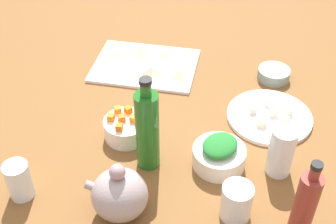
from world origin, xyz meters
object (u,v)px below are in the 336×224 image
at_px(bowl_small_side, 274,74).
at_px(bottle_1, 147,130).
at_px(bottle_0, 306,203).
at_px(drinking_glass_1, 281,151).
at_px(cutting_board, 145,66).
at_px(drinking_glass_2, 19,180).
at_px(drinking_glass_0, 236,202).
at_px(plate_tofu, 269,117).
at_px(bowl_greens, 219,157).
at_px(teapot, 119,194).
at_px(bowl_carrots, 126,128).

xyz_separation_m(bowl_small_side, bottle_1, (0.34, 0.43, 0.10)).
height_order(bottle_0, drinking_glass_1, bottle_0).
relative_size(cutting_board, drinking_glass_2, 3.39).
distance_m(bottle_1, drinking_glass_2, 0.33).
height_order(bottle_0, bottle_1, bottle_1).
bearing_deg(drinking_glass_0, drinking_glass_2, 0.69).
bearing_deg(plate_tofu, bowl_greens, 55.47).
relative_size(bowl_greens, bowl_small_side, 1.33).
distance_m(bowl_greens, bottle_1, 0.21).
distance_m(bottle_1, drinking_glass_0, 0.28).
xyz_separation_m(teapot, drinking_glass_0, (-0.27, -0.03, -0.02)).
distance_m(drinking_glass_1, drinking_glass_2, 0.64).
bearing_deg(bottle_0, drinking_glass_0, -6.87).
bearing_deg(drinking_glass_0, bottle_0, 173.13).
bearing_deg(teapot, bowl_carrots, -81.33).
relative_size(bowl_carrots, bottle_0, 0.58).
xyz_separation_m(bowl_carrots, drinking_glass_2, (0.21, 0.24, 0.02)).
bearing_deg(bottle_0, drinking_glass_2, -0.98).
distance_m(bowl_greens, drinking_glass_1, 0.16).
bearing_deg(bowl_small_side, bottle_0, 93.10).
relative_size(bottle_1, drinking_glass_0, 2.90).
bearing_deg(bowl_greens, bowl_small_side, -111.46).
bearing_deg(bottle_1, bowl_carrots, -50.43).
distance_m(bowl_greens, bowl_small_side, 0.44).
bearing_deg(drinking_glass_0, bowl_greens, -73.80).
xyz_separation_m(bowl_carrots, teapot, (-0.04, 0.26, 0.04)).
relative_size(bowl_greens, bottle_0, 0.65).
height_order(cutting_board, bowl_greens, bowl_greens).
distance_m(bowl_small_side, bottle_0, 0.59).
distance_m(bowl_small_side, drinking_glass_0, 0.58).
bearing_deg(bowl_small_side, drinking_glass_0, 78.62).
relative_size(bowl_small_side, bottle_0, 0.49).
distance_m(bottle_0, drinking_glass_0, 0.15).
distance_m(bowl_carrots, drinking_glass_1, 0.42).
bearing_deg(bowl_greens, drinking_glass_0, 106.20).
bearing_deg(teapot, bottle_0, -178.76).
distance_m(plate_tofu, bowl_carrots, 0.42).
bearing_deg(bottle_0, bowl_small_side, -86.90).
height_order(plate_tofu, bowl_small_side, bowl_small_side).
bearing_deg(plate_tofu, bottle_0, 97.73).
bearing_deg(drinking_glass_0, drinking_glass_1, -124.19).
distance_m(teapot, bottle_1, 0.18).
height_order(plate_tofu, teapot, teapot).
xyz_separation_m(plate_tofu, bottle_0, (-0.05, 0.38, 0.08)).
xyz_separation_m(bowl_greens, drinking_glass_2, (0.47, 0.16, 0.02)).
height_order(teapot, bottle_0, bottle_0).
bearing_deg(bottle_1, bowl_small_side, -128.75).
xyz_separation_m(bowl_greens, bowl_small_side, (-0.16, -0.41, -0.01)).
bearing_deg(teapot, plate_tofu, -132.86).
distance_m(plate_tofu, bottle_1, 0.41).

